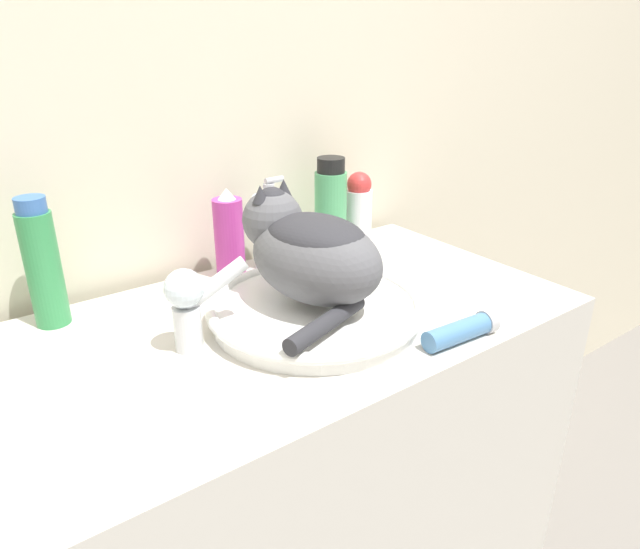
% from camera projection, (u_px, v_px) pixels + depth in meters
% --- Properties ---
extents(wall_back, '(8.00, 0.05, 2.40)m').
position_uv_depth(wall_back, '(184.00, 107.00, 1.12)').
color(wall_back, beige).
rests_on(wall_back, ground_plane).
extents(vanity_counter, '(1.05, 0.56, 0.87)m').
position_uv_depth(vanity_counter, '(287.00, 507.00, 1.17)').
color(vanity_counter, beige).
rests_on(vanity_counter, ground_plane).
extents(sink_basin, '(0.38, 0.38, 0.04)m').
position_uv_depth(sink_basin, '(316.00, 309.00, 0.99)').
color(sink_basin, white).
rests_on(sink_basin, vanity_counter).
extents(cat, '(0.25, 0.30, 0.19)m').
position_uv_depth(cat, '(309.00, 249.00, 0.96)').
color(cat, '#56565B').
rests_on(cat, sink_basin).
extents(faucet, '(0.14, 0.06, 0.14)m').
position_uv_depth(faucet, '(190.00, 301.00, 0.88)').
color(faucet, silver).
rests_on(faucet, vanity_counter).
extents(lotion_bottle_white, '(0.06, 0.06, 0.17)m').
position_uv_depth(lotion_bottle_white, '(359.00, 208.00, 1.33)').
color(lotion_bottle_white, silver).
rests_on(lotion_bottle_white, vanity_counter).
extents(shampoo_bottle_tall, '(0.06, 0.06, 0.22)m').
position_uv_depth(shampoo_bottle_tall, '(43.00, 265.00, 0.95)').
color(shampoo_bottle_tall, '#338C4C').
rests_on(shampoo_bottle_tall, vanity_counter).
extents(soap_pump_bottle, '(0.07, 0.07, 0.19)m').
position_uv_depth(soap_pump_bottle, '(270.00, 230.00, 1.20)').
color(soap_pump_bottle, silver).
rests_on(soap_pump_bottle, vanity_counter).
extents(spray_bottle_trigger, '(0.06, 0.06, 0.19)m').
position_uv_depth(spray_bottle_trigger, '(229.00, 237.00, 1.14)').
color(spray_bottle_trigger, '#B2338C').
rests_on(spray_bottle_trigger, vanity_counter).
extents(mouthwash_bottle, '(0.07, 0.07, 0.21)m').
position_uv_depth(mouthwash_bottle, '(331.00, 207.00, 1.28)').
color(mouthwash_bottle, '#4CA366').
rests_on(mouthwash_bottle, vanity_counter).
extents(cream_tube, '(0.14, 0.05, 0.04)m').
position_uv_depth(cream_tube, '(462.00, 331.00, 0.93)').
color(cream_tube, '#4C7FB2').
rests_on(cream_tube, vanity_counter).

